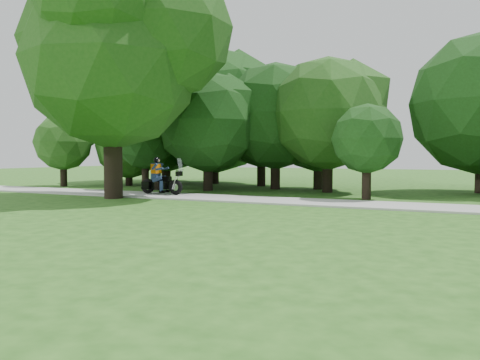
% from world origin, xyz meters
% --- Properties ---
extents(ground, '(100.00, 100.00, 0.00)m').
position_xyz_m(ground, '(0.00, 0.00, 0.00)').
color(ground, '#235016').
rests_on(ground, ground).
extents(walkway, '(60.00, 2.20, 0.06)m').
position_xyz_m(walkway, '(0.00, 8.00, 0.03)').
color(walkway, '#9D9D98').
rests_on(walkway, ground).
extents(tree_line, '(39.11, 12.07, 7.75)m').
position_xyz_m(tree_line, '(0.05, 14.58, 3.65)').
color(tree_line, black).
rests_on(tree_line, ground).
extents(big_tree_west, '(8.64, 6.56, 9.96)m').
position_xyz_m(big_tree_west, '(-10.54, 6.85, 5.76)').
color(big_tree_west, black).
rests_on(big_tree_west, ground).
extents(touring_motorcycle, '(1.93, 0.55, 1.48)m').
position_xyz_m(touring_motorcycle, '(-9.65, 8.19, 0.60)').
color(touring_motorcycle, black).
rests_on(touring_motorcycle, walkway).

